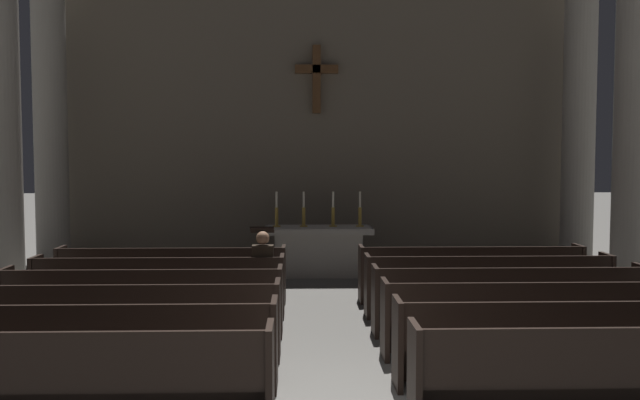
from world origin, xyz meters
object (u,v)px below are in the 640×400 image
at_px(pew_right_row_3, 536,318).
at_px(candlestick_inner_right, 333,215).
at_px(candlestick_outer_right, 360,215).
at_px(pew_left_row_5, 160,287).
at_px(candlestick_inner_left, 304,215).
at_px(pew_right_row_1, 618,374).
at_px(candlestick_outer_left, 277,215).
at_px(pew_right_row_2, 571,342).
at_px(lone_worshipper, 263,272).
at_px(pew_left_row_6, 173,275).
at_px(pew_left_row_3, 123,321).
at_px(pew_right_row_4, 509,300).
at_px(lectern, 262,258).
at_px(pew_left_row_4, 143,302).
at_px(pew_right_row_6, 470,273).
at_px(column_left_third, 0,104).
at_px(altar, 318,250).
at_px(column_right_third, 634,105).
at_px(column_right_fourth, 579,114).
at_px(pew_left_row_1, 60,379).
at_px(column_left_fourth, 50,113).
at_px(pew_right_row_5, 488,285).
at_px(pew_left_row_2, 96,346).

bearing_deg(pew_right_row_3, candlestick_inner_right, 110.77).
distance_m(pew_right_row_3, candlestick_outer_right, 6.05).
bearing_deg(pew_left_row_5, candlestick_inner_left, 58.92).
relative_size(pew_right_row_1, candlestick_outer_left, 5.23).
distance_m(pew_right_row_2, lone_worshipper, 4.73).
bearing_deg(pew_right_row_3, pew_right_row_2, -90.00).
xyz_separation_m(pew_left_row_6, pew_right_row_2, (4.98, -4.28, 0.00)).
xyz_separation_m(pew_left_row_3, pew_right_row_4, (4.98, 1.07, 0.00)).
height_order(pew_right_row_3, lectern, lectern).
height_order(pew_left_row_4, candlestick_outer_left, candlestick_outer_left).
bearing_deg(pew_right_row_1, pew_right_row_6, 90.00).
xyz_separation_m(column_left_third, altar, (5.53, 1.90, -2.80)).
relative_size(pew_right_row_3, column_right_third, 0.55).
bearing_deg(column_left_third, column_right_fourth, 12.20).
distance_m(pew_left_row_6, lectern, 1.97).
distance_m(pew_left_row_5, pew_right_row_2, 5.93).
bearing_deg(candlestick_inner_left, pew_right_row_6, -42.58).
relative_size(pew_left_row_4, column_right_fourth, 0.55).
xyz_separation_m(pew_left_row_1, pew_right_row_1, (4.98, 0.00, 0.00)).
bearing_deg(pew_right_row_4, column_left_fourth, 147.07).
height_order(pew_right_row_5, lectern, lectern).
xyz_separation_m(pew_left_row_2, altar, (2.49, 6.85, 0.06)).
bearing_deg(pew_right_row_2, lone_worshipper, 136.50).
distance_m(pew_right_row_1, candlestick_outer_left, 8.63).
distance_m(pew_left_row_4, pew_right_row_3, 5.10).
relative_size(pew_left_row_1, candlestick_inner_left, 5.23).
relative_size(candlestick_outer_left, candlestick_inner_left, 1.00).
distance_m(pew_left_row_1, pew_left_row_4, 3.21).
bearing_deg(candlestick_outer_right, pew_right_row_3, -74.14).
distance_m(column_left_fourth, lone_worshipper, 6.69).
bearing_deg(pew_left_row_1, candlestick_inner_left, 74.53).
distance_m(pew_left_row_4, lone_worshipper, 1.92).
bearing_deg(pew_right_row_5, pew_right_row_1, -90.00).
distance_m(pew_left_row_1, pew_left_row_2, 1.07).
height_order(pew_left_row_3, pew_left_row_6, same).
distance_m(column_left_fourth, lectern, 5.52).
bearing_deg(pew_left_row_4, pew_right_row_3, -12.13).
xyz_separation_m(pew_right_row_2, pew_right_row_5, (0.00, 3.21, 0.00)).
xyz_separation_m(altar, lone_worshipper, (-0.94, -3.60, 0.16)).
bearing_deg(pew_left_row_1, pew_right_row_4, 32.81).
relative_size(column_right_third, candlestick_outer_right, 9.56).
distance_m(pew_left_row_3, column_left_third, 5.69).
xyz_separation_m(pew_right_row_1, altar, (-2.49, 7.92, 0.06)).
bearing_deg(pew_right_row_3, pew_right_row_1, -90.00).
height_order(column_right_third, candlestick_inner_right, column_right_third).
distance_m(pew_left_row_4, candlestick_outer_left, 5.04).
bearing_deg(lectern, column_right_fourth, 14.32).
bearing_deg(pew_left_row_3, pew_left_row_5, 90.00).
height_order(pew_left_row_2, candlestick_outer_right, candlestick_outer_right).
bearing_deg(pew_left_row_1, column_right_third, 36.87).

